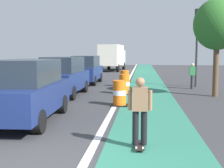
% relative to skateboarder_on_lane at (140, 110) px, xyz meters
% --- Properties ---
extents(ground_plane, '(100.00, 100.00, 0.00)m').
position_rel_skateboarder_on_lane_xyz_m(ground_plane, '(-2.01, -1.30, -0.91)').
color(ground_plane, '#38383A').
extents(bike_lane_strip, '(2.50, 80.00, 0.01)m').
position_rel_skateboarder_on_lane_xyz_m(bike_lane_strip, '(0.39, 10.70, -0.91)').
color(bike_lane_strip, '#2D755B').
rests_on(bike_lane_strip, ground).
extents(lane_divider_stripe, '(0.20, 80.00, 0.01)m').
position_rel_skateboarder_on_lane_xyz_m(lane_divider_stripe, '(-1.11, 10.70, -0.91)').
color(lane_divider_stripe, silver).
rests_on(lane_divider_stripe, ground).
extents(skateboarder_on_lane, '(0.57, 0.80, 1.69)m').
position_rel_skateboarder_on_lane_xyz_m(skateboarder_on_lane, '(0.00, 0.00, 0.00)').
color(skateboarder_on_lane, black).
rests_on(skateboarder_on_lane, ground).
extents(parked_suv_nearest, '(2.06, 4.67, 2.04)m').
position_rel_skateboarder_on_lane_xyz_m(parked_suv_nearest, '(-3.71, 2.37, 0.12)').
color(parked_suv_nearest, navy).
rests_on(parked_suv_nearest, ground).
extents(parked_suv_second, '(1.99, 4.64, 2.04)m').
position_rel_skateboarder_on_lane_xyz_m(parked_suv_second, '(-4.10, 8.30, 0.12)').
color(parked_suv_second, navy).
rests_on(parked_suv_second, ground).
extents(parked_suv_third, '(1.94, 4.61, 2.04)m').
position_rel_skateboarder_on_lane_xyz_m(parked_suv_third, '(-4.10, 14.54, 0.12)').
color(parked_suv_third, navy).
rests_on(parked_suv_third, ground).
extents(traffic_barrel_front, '(0.73, 0.73, 1.09)m').
position_rel_skateboarder_on_lane_xyz_m(traffic_barrel_front, '(-0.92, 5.59, -0.38)').
color(traffic_barrel_front, orange).
rests_on(traffic_barrel_front, ground).
extents(traffic_barrel_mid, '(0.73, 0.73, 1.09)m').
position_rel_skateboarder_on_lane_xyz_m(traffic_barrel_mid, '(-0.93, 9.20, -0.38)').
color(traffic_barrel_mid, orange).
rests_on(traffic_barrel_mid, ground).
extents(traffic_barrel_back, '(0.73, 0.73, 1.09)m').
position_rel_skateboarder_on_lane_xyz_m(traffic_barrel_back, '(-1.14, 12.75, -0.38)').
color(traffic_barrel_back, orange).
rests_on(traffic_barrel_back, ground).
extents(delivery_truck_down_block, '(2.85, 7.75, 3.23)m').
position_rel_skateboarder_on_lane_xyz_m(delivery_truck_down_block, '(-3.76, 30.51, 0.94)').
color(delivery_truck_down_block, silver).
rests_on(delivery_truck_down_block, ground).
extents(traffic_light_corner, '(0.41, 0.32, 5.10)m').
position_rel_skateboarder_on_lane_xyz_m(traffic_light_corner, '(3.59, 13.20, 2.59)').
color(traffic_light_corner, '#2D2D2D').
rests_on(traffic_light_corner, ground).
extents(pedestrian_crossing, '(0.34, 0.20, 1.61)m').
position_rel_skateboarder_on_lane_xyz_m(pedestrian_crossing, '(3.15, 11.93, -0.05)').
color(pedestrian_crossing, '#33333D').
rests_on(pedestrian_crossing, ground).
extents(street_tree_sidewalk, '(2.40, 2.40, 5.00)m').
position_rel_skateboarder_on_lane_xyz_m(street_tree_sidewalk, '(3.80, 8.80, 2.76)').
color(street_tree_sidewalk, brown).
rests_on(street_tree_sidewalk, ground).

